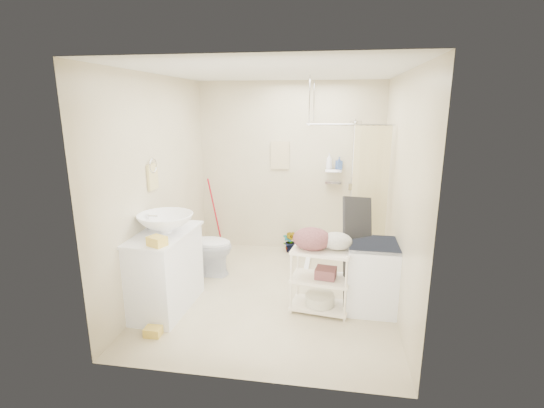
{
  "coord_description": "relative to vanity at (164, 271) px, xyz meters",
  "views": [
    {
      "loc": [
        0.68,
        -4.38,
        2.26
      ],
      "look_at": [
        -0.06,
        0.25,
        1.07
      ],
      "focal_mm": 26.0,
      "sensor_mm": 36.0,
      "label": 1
    }
  ],
  "objects": [
    {
      "name": "ironing_board",
      "position": [
        2.14,
        0.45,
        0.19
      ],
      "size": [
        0.37,
        0.28,
        1.29
      ],
      "primitive_type": null,
      "rotation": [
        0.0,
        0.0,
        0.53
      ],
      "color": "black",
      "rests_on": "ground"
    },
    {
      "name": "shampoo_bottle_b",
      "position": [
        1.9,
        2.07,
        0.96
      ],
      "size": [
        0.11,
        0.11,
        0.18
      ],
      "primitive_type": "imported",
      "rotation": [
        0.0,
        0.0,
        0.42
      ],
      "color": "#395797",
      "rests_on": "shower"
    },
    {
      "name": "potted_plant_a",
      "position": [
        1.17,
        1.94,
        -0.3
      ],
      "size": [
        0.18,
        0.14,
        0.31
      ],
      "primitive_type": "imported",
      "rotation": [
        0.0,
        0.0,
        0.19
      ],
      "color": "brown",
      "rests_on": "ground"
    },
    {
      "name": "wall_back",
      "position": [
        1.16,
        2.13,
        0.85
      ],
      "size": [
        2.8,
        0.04,
        2.6
      ],
      "primitive_type": "cube",
      "color": "beige",
      "rests_on": "ground"
    },
    {
      "name": "potted_plant_b",
      "position": [
        1.22,
        1.93,
        -0.27
      ],
      "size": [
        0.26,
        0.25,
        0.36
      ],
      "primitive_type": "imported",
      "rotation": [
        0.0,
        0.0,
        -0.62
      ],
      "color": "#995425",
      "rests_on": "ground"
    },
    {
      "name": "towel_ring",
      "position": [
        -0.22,
        0.33,
        1.02
      ],
      "size": [
        0.04,
        0.22,
        0.34
      ],
      "primitive_type": null,
      "color": "#DDCA7D",
      "rests_on": "wall_left"
    },
    {
      "name": "shower",
      "position": [
        2.01,
        1.58,
        0.6
      ],
      "size": [
        1.1,
        1.1,
        2.1
      ],
      "primitive_type": null,
      "color": "white",
      "rests_on": "ground"
    },
    {
      "name": "wall_front",
      "position": [
        1.16,
        -1.07,
        0.85
      ],
      "size": [
        2.8,
        0.04,
        2.6
      ],
      "primitive_type": "cube",
      "color": "beige",
      "rests_on": "ground"
    },
    {
      "name": "floor_basket",
      "position": [
        0.11,
        -0.57,
        -0.39
      ],
      "size": [
        0.24,
        0.19,
        0.13
      ],
      "primitive_type": "cube",
      "rotation": [
        0.0,
        0.0,
        0.02
      ],
      "color": "#EAC54A",
      "rests_on": "ground"
    },
    {
      "name": "washing_machine",
      "position": [
        2.3,
        0.35,
        -0.06
      ],
      "size": [
        0.55,
        0.57,
        0.79
      ],
      "primitive_type": "cube",
      "rotation": [
        0.0,
        0.0,
        -0.02
      ],
      "color": "white",
      "rests_on": "ground"
    },
    {
      "name": "counter_basket",
      "position": [
        0.14,
        -0.4,
        0.5
      ],
      "size": [
        0.21,
        0.19,
        0.1
      ],
      "primitive_type": "cube",
      "rotation": [
        0.0,
        0.0,
        -0.4
      ],
      "color": "gold",
      "rests_on": "vanity"
    },
    {
      "name": "laundry_rack",
      "position": [
        1.74,
        0.21,
        -0.01
      ],
      "size": [
        0.68,
        0.46,
        0.88
      ],
      "primitive_type": null,
      "rotation": [
        0.0,
        0.0,
        -0.14
      ],
      "color": "white",
      "rests_on": "ground"
    },
    {
      "name": "hanging_towel",
      "position": [
        1.01,
        2.11,
        1.05
      ],
      "size": [
        0.28,
        0.03,
        0.42
      ],
      "primitive_type": "cube",
      "color": "#C5B48E",
      "rests_on": "wall_back"
    },
    {
      "name": "vanity",
      "position": [
        0.0,
        0.0,
        0.0
      ],
      "size": [
        0.62,
        1.05,
        0.9
      ],
      "primitive_type": "cube",
      "rotation": [
        0.0,
        0.0,
        -0.05
      ],
      "color": "white",
      "rests_on": "ground"
    },
    {
      "name": "tp_holder",
      "position": [
        -0.2,
        0.58,
        0.27
      ],
      "size": [
        0.08,
        0.12,
        0.14
      ],
      "primitive_type": null,
      "color": "white",
      "rests_on": "wall_left"
    },
    {
      "name": "mop",
      "position": [
        -0.07,
        2.03,
        0.12
      ],
      "size": [
        0.13,
        0.13,
        1.13
      ],
      "primitive_type": null,
      "rotation": [
        0.0,
        0.0,
        0.19
      ],
      "color": "red",
      "rests_on": "ground"
    },
    {
      "name": "toilet",
      "position": [
        0.12,
        0.96,
        -0.04
      ],
      "size": [
        0.8,
        0.46,
        0.81
      ],
      "primitive_type": "imported",
      "rotation": [
        0.0,
        0.0,
        1.58
      ],
      "color": "silver",
      "rests_on": "ground"
    },
    {
      "name": "wall_right",
      "position": [
        2.56,
        0.53,
        0.85
      ],
      "size": [
        0.04,
        3.2,
        2.6
      ],
      "primitive_type": "cube",
      "color": "beige",
      "rests_on": "ground"
    },
    {
      "name": "sink",
      "position": [
        0.05,
        0.01,
        0.55
      ],
      "size": [
        0.68,
        0.68,
        0.21
      ],
      "primitive_type": "imported",
      "rotation": [
        0.0,
        0.0,
        -0.13
      ],
      "color": "white",
      "rests_on": "vanity"
    },
    {
      "name": "wall_left",
      "position": [
        -0.24,
        0.53,
        0.85
      ],
      "size": [
        0.04,
        3.2,
        2.6
      ],
      "primitive_type": "cube",
      "color": "beige",
      "rests_on": "ground"
    },
    {
      "name": "ceiling",
      "position": [
        1.16,
        0.53,
        2.15
      ],
      "size": [
        2.8,
        3.2,
        0.04
      ],
      "primitive_type": "cube",
      "color": "silver",
      "rests_on": "ground"
    },
    {
      "name": "floor",
      "position": [
        1.16,
        0.53,
        -0.45
      ],
      "size": [
        3.2,
        3.2,
        0.0
      ],
      "primitive_type": "plane",
      "color": "beige",
      "rests_on": "ground"
    },
    {
      "name": "shampoo_bottle_a",
      "position": [
        1.76,
        2.03,
        0.99
      ],
      "size": [
        0.1,
        0.1,
        0.23
      ],
      "primitive_type": "imported",
      "rotation": [
        0.0,
        0.0,
        0.13
      ],
      "color": "white",
      "rests_on": "shower"
    }
  ]
}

